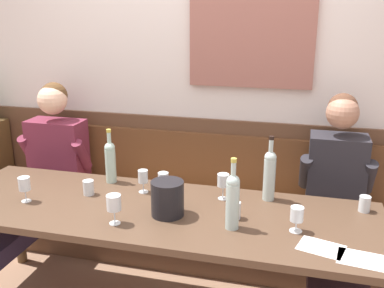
# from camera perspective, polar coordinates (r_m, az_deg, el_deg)

# --- Properties ---
(room_wall_back) EXTENTS (6.80, 0.12, 2.80)m
(room_wall_back) POSITION_cam_1_polar(r_m,az_deg,el_deg) (3.23, 0.68, 9.81)
(room_wall_back) COLOR silver
(room_wall_back) RESTS_ON ground
(wood_wainscot_panel) EXTENTS (6.80, 0.03, 1.04)m
(wood_wainscot_panel) POSITION_cam_1_polar(r_m,az_deg,el_deg) (3.41, 0.32, -5.17)
(wood_wainscot_panel) COLOR brown
(wood_wainscot_panel) RESTS_ON ground
(wall_bench) EXTENTS (2.82, 0.42, 0.94)m
(wall_bench) POSITION_cam_1_polar(r_m,az_deg,el_deg) (3.33, -0.59, -10.34)
(wall_bench) COLOR brown
(wall_bench) RESTS_ON ground
(dining_table) EXTENTS (2.52, 0.81, 0.73)m
(dining_table) POSITION_cam_1_polar(r_m,az_deg,el_deg) (2.56, -4.73, -9.78)
(dining_table) COLOR #4E3828
(dining_table) RESTS_ON ground
(person_right_seat) EXTENTS (0.53, 1.27, 1.30)m
(person_right_seat) POSITION_cam_1_polar(r_m,az_deg,el_deg) (3.29, -19.82, -5.01)
(person_right_seat) COLOR #2C2D30
(person_right_seat) RESTS_ON ground
(person_center_left_seat) EXTENTS (0.47, 1.27, 1.32)m
(person_center_left_seat) POSITION_cam_1_polar(r_m,az_deg,el_deg) (2.78, 18.25, -8.73)
(person_center_left_seat) COLOR #2E353A
(person_center_left_seat) RESTS_ON ground
(ice_bucket) EXTENTS (0.18, 0.18, 0.20)m
(ice_bucket) POSITION_cam_1_polar(r_m,az_deg,el_deg) (2.41, -3.20, -7.05)
(ice_bucket) COLOR black
(ice_bucket) RESTS_ON dining_table
(wine_bottle_green_tall) EXTENTS (0.07, 0.07, 0.38)m
(wine_bottle_green_tall) POSITION_cam_1_polar(r_m,az_deg,el_deg) (2.25, 5.29, -7.15)
(wine_bottle_green_tall) COLOR #B0CBC5
(wine_bottle_green_tall) RESTS_ON dining_table
(wine_bottle_clear_water) EXTENTS (0.07, 0.07, 0.39)m
(wine_bottle_clear_water) POSITION_cam_1_polar(r_m,az_deg,el_deg) (2.61, 10.03, -3.77)
(wine_bottle_clear_water) COLOR #B1C4BE
(wine_bottle_clear_water) RESTS_ON dining_table
(wine_bottle_amber_mid) EXTENTS (0.07, 0.07, 0.36)m
(wine_bottle_amber_mid) POSITION_cam_1_polar(r_m,az_deg,el_deg) (2.88, -10.54, -2.09)
(wine_bottle_amber_mid) COLOR #ACCCBC
(wine_bottle_amber_mid) RESTS_ON dining_table
(wine_glass_mid_left) EXTENTS (0.08, 0.08, 0.16)m
(wine_glass_mid_left) POSITION_cam_1_polar(r_m,az_deg,el_deg) (2.34, -10.10, -7.68)
(wine_glass_mid_left) COLOR silver
(wine_glass_mid_left) RESTS_ON dining_table
(wine_glass_right_end) EXTENTS (0.07, 0.07, 0.13)m
(wine_glass_right_end) POSITION_cam_1_polar(r_m,az_deg,el_deg) (2.30, 13.44, -9.01)
(wine_glass_right_end) COLOR silver
(wine_glass_right_end) RESTS_ON dining_table
(wine_glass_center_front) EXTENTS (0.07, 0.07, 0.15)m
(wine_glass_center_front) POSITION_cam_1_polar(r_m,az_deg,el_deg) (2.74, -20.92, -4.91)
(wine_glass_center_front) COLOR silver
(wine_glass_center_front) RESTS_ON dining_table
(wine_glass_left_end) EXTENTS (0.07, 0.07, 0.16)m
(wine_glass_left_end) POSITION_cam_1_polar(r_m,az_deg,el_deg) (2.60, 4.06, -4.87)
(wine_glass_left_end) COLOR silver
(wine_glass_left_end) RESTS_ON dining_table
(wine_glass_by_bottle) EXTENTS (0.06, 0.06, 0.14)m
(wine_glass_by_bottle) POSITION_cam_1_polar(r_m,az_deg,el_deg) (2.67, -3.75, -4.74)
(wine_glass_by_bottle) COLOR silver
(wine_glass_by_bottle) RESTS_ON dining_table
(wine_glass_near_bucket) EXTENTS (0.06, 0.06, 0.14)m
(wine_glass_near_bucket) POSITION_cam_1_polar(r_m,az_deg,el_deg) (2.71, -6.37, -4.38)
(wine_glass_near_bucket) COLOR silver
(wine_glass_near_bucket) RESTS_ON dining_table
(water_tumbler_center) EXTENTS (0.06, 0.06, 0.09)m
(water_tumbler_center) POSITION_cam_1_polar(r_m,az_deg,el_deg) (2.65, 21.48, -7.24)
(water_tumbler_center) COLOR silver
(water_tumbler_center) RESTS_ON dining_table
(water_tumbler_right) EXTENTS (0.06, 0.06, 0.09)m
(water_tumbler_right) POSITION_cam_1_polar(r_m,az_deg,el_deg) (2.40, 5.65, -8.55)
(water_tumbler_right) COLOR silver
(water_tumbler_right) RESTS_ON dining_table
(water_tumbler_left) EXTENTS (0.07, 0.07, 0.09)m
(water_tumbler_left) POSITION_cam_1_polar(r_m,az_deg,el_deg) (2.75, -13.27, -5.52)
(water_tumbler_left) COLOR silver
(water_tumbler_left) RESTS_ON dining_table
(tasting_sheet_left_guest) EXTENTS (0.24, 0.20, 0.00)m
(tasting_sheet_left_guest) POSITION_cam_1_polar(r_m,az_deg,el_deg) (2.23, 16.41, -12.76)
(tasting_sheet_left_guest) COLOR white
(tasting_sheet_left_guest) RESTS_ON dining_table
(tasting_sheet_right_guest) EXTENTS (0.23, 0.18, 0.00)m
(tasting_sheet_right_guest) POSITION_cam_1_polar(r_m,az_deg,el_deg) (2.19, 21.12, -13.78)
(tasting_sheet_right_guest) COLOR white
(tasting_sheet_right_guest) RESTS_ON dining_table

